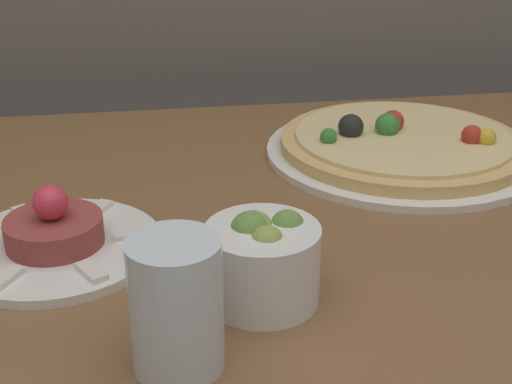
{
  "coord_description": "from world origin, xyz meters",
  "views": [
    {
      "loc": [
        -0.17,
        -0.31,
        1.09
      ],
      "look_at": [
        -0.06,
        0.38,
        0.77
      ],
      "focal_mm": 50.0,
      "sensor_mm": 36.0,
      "label": 1
    }
  ],
  "objects": [
    {
      "name": "drinking_glass",
      "position": [
        -0.16,
        0.15,
        0.78
      ],
      "size": [
        0.07,
        0.07,
        0.11
      ],
      "color": "silver",
      "rests_on": "dining_table"
    },
    {
      "name": "pizza_plate",
      "position": [
        0.17,
        0.56,
        0.74
      ],
      "size": [
        0.37,
        0.37,
        0.06
      ],
      "color": "white",
      "rests_on": "dining_table"
    },
    {
      "name": "tartare_plate",
      "position": [
        -0.28,
        0.36,
        0.74
      ],
      "size": [
        0.22,
        0.22,
        0.07
      ],
      "color": "white",
      "rests_on": "dining_table"
    },
    {
      "name": "small_bowl",
      "position": [
        -0.08,
        0.24,
        0.77
      ],
      "size": [
        0.1,
        0.1,
        0.09
      ],
      "color": "white",
      "rests_on": "dining_table"
    },
    {
      "name": "dining_table",
      "position": [
        0.0,
        0.41,
        0.62
      ],
      "size": [
        1.1,
        0.82,
        0.73
      ],
      "color": "brown",
      "rests_on": "ground_plane"
    }
  ]
}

